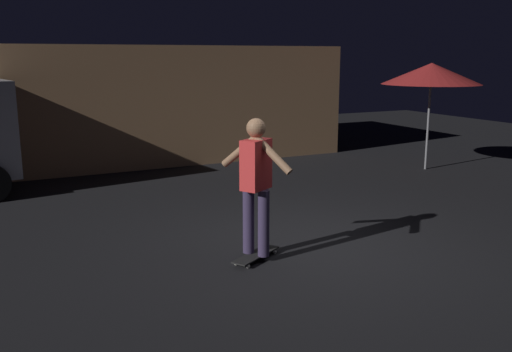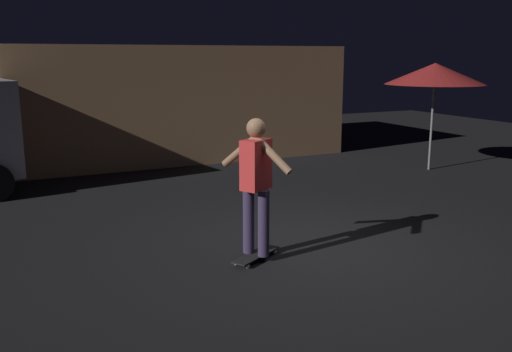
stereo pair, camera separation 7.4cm
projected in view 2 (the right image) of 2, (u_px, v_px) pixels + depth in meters
ground_plane at (308, 247)px, 7.36m from camera, size 28.00×28.00×0.00m
low_building at (124, 101)px, 14.04m from camera, size 10.02×4.48×2.67m
patio_umbrella at (435, 74)px, 11.93m from camera, size 2.10×2.10×2.30m
skateboard_ridden at (256, 255)px, 6.90m from camera, size 0.78×0.56×0.07m
skater at (256, 177)px, 6.69m from camera, size 0.57×0.89×1.67m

